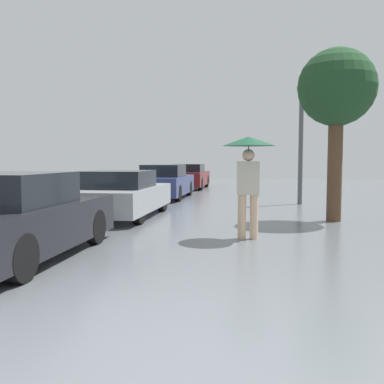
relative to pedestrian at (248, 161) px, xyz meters
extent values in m
plane|color=#565B60|center=(-0.13, -5.02, -1.44)|extent=(60.00, 60.00, 0.00)
cylinder|color=beige|center=(-0.11, 0.00, -1.03)|extent=(0.15, 0.15, 0.82)
cylinder|color=beige|center=(0.11, 0.00, -1.03)|extent=(0.15, 0.15, 0.82)
cube|color=beige|center=(0.00, 0.00, -0.31)|extent=(0.41, 0.24, 0.62)
sphere|color=beige|center=(0.00, 0.00, 0.11)|extent=(0.22, 0.22, 0.22)
cylinder|color=#515456|center=(0.00, 0.00, -0.04)|extent=(0.02, 0.02, 0.65)
cone|color=#14472D|center=(0.00, 0.00, 0.37)|extent=(0.97, 0.97, 0.17)
cube|color=black|center=(-3.38, -2.08, -0.95)|extent=(1.66, 3.89, 0.65)
cube|color=black|center=(-3.38, -2.28, -0.39)|extent=(1.41, 1.75, 0.47)
cylinder|color=black|center=(-4.13, -0.88, -1.14)|extent=(0.18, 0.60, 0.60)
cylinder|color=black|center=(-2.64, -0.88, -1.14)|extent=(0.18, 0.60, 0.60)
cylinder|color=black|center=(-2.64, -3.29, -1.14)|extent=(0.18, 0.60, 0.60)
cube|color=#9EA3A8|center=(-3.31, 2.69, -0.97)|extent=(1.82, 4.01, 0.58)
cube|color=black|center=(-3.31, 2.48, -0.47)|extent=(1.54, 1.80, 0.43)
cylinder|color=black|center=(-4.13, 3.93, -1.11)|extent=(0.18, 0.66, 0.66)
cylinder|color=black|center=(-2.50, 3.93, -1.11)|extent=(0.18, 0.66, 0.66)
cylinder|color=black|center=(-4.13, 1.44, -1.11)|extent=(0.18, 0.66, 0.66)
cylinder|color=black|center=(-2.50, 1.44, -1.11)|extent=(0.18, 0.66, 0.66)
cube|color=navy|center=(-3.31, 8.10, -0.94)|extent=(1.65, 4.10, 0.68)
cube|color=black|center=(-3.31, 7.89, -0.38)|extent=(1.40, 1.84, 0.44)
cylinder|color=black|center=(-4.05, 9.37, -1.15)|extent=(0.18, 0.59, 0.59)
cylinder|color=black|center=(-2.57, 9.37, -1.15)|extent=(0.18, 0.59, 0.59)
cylinder|color=black|center=(-4.05, 6.82, -1.15)|extent=(0.18, 0.59, 0.59)
cylinder|color=black|center=(-2.57, 6.82, -1.15)|extent=(0.18, 0.59, 0.59)
cube|color=maroon|center=(-3.24, 13.74, -0.93)|extent=(1.66, 4.22, 0.68)
cube|color=black|center=(-3.24, 13.52, -0.39)|extent=(1.41, 1.90, 0.39)
cylinder|color=black|center=(-3.99, 15.04, -1.14)|extent=(0.18, 0.61, 0.61)
cylinder|color=black|center=(-2.49, 15.04, -1.14)|extent=(0.18, 0.61, 0.61)
cylinder|color=black|center=(-3.99, 12.43, -1.14)|extent=(0.18, 0.61, 0.61)
cylinder|color=black|center=(-2.49, 12.43, -1.14)|extent=(0.18, 0.61, 0.61)
cylinder|color=brown|center=(1.99, 2.60, -0.11)|extent=(0.34, 0.34, 2.67)
sphere|color=#1E4223|center=(1.99, 2.60, 1.73)|extent=(1.81, 1.81, 1.81)
cylinder|color=#515456|center=(1.59, 6.52, 0.39)|extent=(0.15, 0.15, 3.66)
sphere|color=beige|center=(1.59, 6.52, 2.33)|extent=(0.37, 0.37, 0.37)
camera|label=1|loc=(0.13, -7.95, 0.03)|focal=40.00mm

